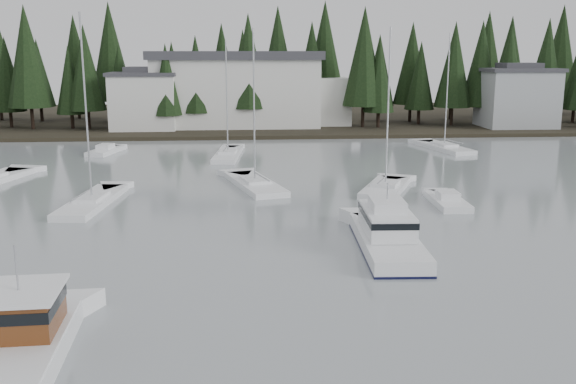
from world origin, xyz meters
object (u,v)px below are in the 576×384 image
house_east_a (517,97)px  cabin_cruiser_center (387,237)px  sailboat_8 (92,204)px  sailboat_3 (228,156)px  runabout_3 (106,152)px  sailboat_10 (255,186)px  runabout_1 (447,203)px  sailboat_5 (385,190)px  sailboat_6 (444,149)px  lobster_boat_brown (8,358)px  harbor_inn (250,90)px  house_west (144,100)px

house_east_a → cabin_cruiser_center: size_ratio=1.01×
sailboat_8 → cabin_cruiser_center: bearing=-116.1°
sailboat_3 → sailboat_8: sailboat_8 is taller
house_east_a → runabout_3: bearing=-162.1°
sailboat_3 → sailboat_10: size_ratio=0.94×
runabout_1 → sailboat_5: bearing=37.2°
sailboat_6 → sailboat_5: bearing=139.4°
lobster_boat_brown → runabout_3: (-6.90, 51.82, -0.43)m
sailboat_3 → runabout_1: bearing=-139.7°
lobster_boat_brown → sailboat_3: sailboat_3 is taller
sailboat_3 → cabin_cruiser_center: bearing=-159.0°
harbor_inn → lobster_boat_brown: 75.03m
harbor_inn → runabout_3: bearing=-127.0°
sailboat_3 → runabout_1: 29.37m
lobster_boat_brown → sailboat_5: bearing=-37.6°
house_west → cabin_cruiser_center: size_ratio=0.91×
sailboat_10 → house_east_a: bearing=-61.3°
house_west → runabout_1: size_ratio=1.54×
house_east_a → runabout_3: house_east_a is taller
cabin_cruiser_center → sailboat_3: size_ratio=0.81×
house_west → sailboat_8: sailboat_8 is taller
sailboat_3 → sailboat_5: sailboat_5 is taller
sailboat_10 → runabout_1: size_ratio=2.22×
cabin_cruiser_center → sailboat_6: size_ratio=0.75×
house_east_a → house_west: bearing=178.9°
lobster_boat_brown → sailboat_10: sailboat_10 is taller
runabout_1 → lobster_boat_brown: bearing=137.6°
sailboat_5 → sailboat_8: (-23.21, -3.22, -0.00)m
harbor_inn → house_east_a: bearing=-6.4°
sailboat_10 → sailboat_3: bearing=-6.5°
lobster_boat_brown → sailboat_6: size_ratio=0.72×
runabout_1 → house_west: bearing=34.2°
cabin_cruiser_center → runabout_3: cabin_cruiser_center is taller
sailboat_5 → sailboat_3: bearing=59.1°
house_west → sailboat_8: bearing=-87.1°
sailboat_10 → harbor_inn: bearing=-15.8°
lobster_boat_brown → sailboat_6: 61.03m
house_west → lobster_boat_brown: bearing=-85.9°
cabin_cruiser_center → harbor_inn: bearing=9.3°
sailboat_5 → sailboat_6: 25.33m
house_west → house_east_a: size_ratio=0.90×
cabin_cruiser_center → sailboat_5: size_ratio=0.76×
lobster_boat_brown → runabout_1: (23.98, 24.29, -0.43)m
house_west → lobster_boat_brown: house_west is taller
house_west → sailboat_3: 26.01m
house_east_a → sailboat_3: bearing=-152.8°
sailboat_5 → house_east_a: bearing=-11.4°
cabin_cruiser_center → runabout_1: 12.71m
sailboat_3 → runabout_3: sailboat_3 is taller
runabout_3 → sailboat_10: bearing=-127.8°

